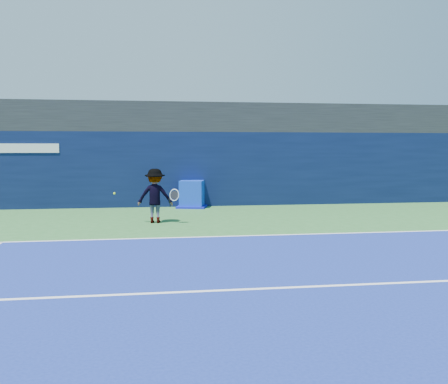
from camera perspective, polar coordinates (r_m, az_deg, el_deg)
The scene contains 8 objects.
ground at distance 10.33m, azimuth -1.02°, elevation -8.13°, with size 80.00×80.00×0.00m, color #2E662E.
baseline at distance 13.25m, azimuth -2.71°, elevation -5.16°, with size 24.00×0.10×0.01m, color white.
service_line at distance 8.41m, azimuth 0.78°, elevation -11.14°, with size 24.00×0.10×0.01m, color white.
stadium_band at distance 21.55m, azimuth -5.04°, elevation 8.34°, with size 36.00×3.00×1.20m, color black.
back_wall_assembly at distance 20.53m, azimuth -4.84°, elevation 2.64°, with size 36.00×1.03×3.00m.
equipment_cart at distance 19.85m, azimuth -3.69°, elevation -0.36°, with size 1.36×1.36×1.07m.
tennis_player at distance 15.86m, azimuth -7.88°, elevation -0.43°, with size 1.34×0.79×1.71m.
tennis_ball at distance 14.45m, azimuth -12.43°, elevation -0.16°, with size 0.06×0.06×0.06m.
Camera 1 is at (-1.30, -9.97, 2.35)m, focal length 40.00 mm.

